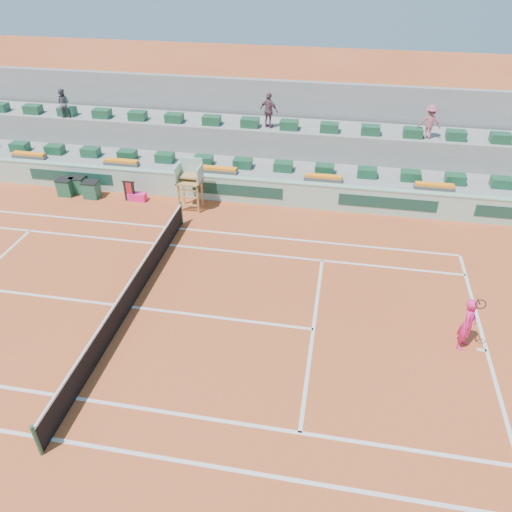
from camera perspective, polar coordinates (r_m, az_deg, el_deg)
The scene contains 20 objects.
ground at distance 18.17m, azimuth -14.04°, elevation -5.68°, with size 90.00×90.00×0.00m, color #A84520.
seating_tier_lower at distance 26.45m, azimuth -5.40°, elevation 9.95°, with size 36.00×4.00×1.20m, color gray.
seating_tier_upper at distance 27.61m, azimuth -4.61°, elevation 12.62°, with size 36.00×2.40×2.60m, color gray.
stadium_back_wall at distance 28.76m, azimuth -3.88°, elevation 15.44°, with size 36.00×0.40×4.40m, color gray.
player_bag at distance 25.00m, azimuth -13.43°, elevation 6.61°, with size 0.87×0.39×0.39m, color #F41F79.
spectator_left at distance 29.22m, azimuth -21.21°, elevation 16.00°, with size 0.73×0.57×1.51m, color #4F4F5C.
spectator_mid at distance 25.80m, azimuth 1.49°, elevation 16.28°, with size 1.02×0.42×1.74m, color #6B4755.
spectator_right at distance 25.75m, azimuth 19.27°, elevation 14.27°, with size 1.04×0.60×1.61m, color #9F4F5B.
court_lines at distance 18.17m, azimuth -14.04°, elevation -5.67°, with size 23.89×11.09×0.01m.
tennis_net at distance 17.85m, azimuth -14.27°, elevation -4.38°, with size 0.10×11.97×1.10m.
advertising_hoarding at distance 24.52m, azimuth -6.69°, elevation 7.94°, with size 36.00×0.34×1.26m.
umpire_chair at distance 23.28m, azimuth -7.57°, elevation 8.89°, with size 1.10×0.90×2.40m.
seat_row_lower at distance 25.34m, azimuth -6.03°, elevation 10.82°, with size 32.90×0.60×0.44m.
seat_row_upper at distance 26.55m, azimuth -5.09°, elevation 15.20°, with size 32.90×0.60×0.44m.
flower_planters at distance 25.12m, azimuth -9.86°, elevation 10.08°, with size 26.80×0.36×0.28m.
drink_cooler_a at distance 25.78m, azimuth -18.29°, elevation 7.23°, with size 0.74×0.64×0.84m.
drink_cooler_b at distance 26.49m, azimuth -19.64°, elevation 7.68°, with size 0.71×0.61×0.84m.
drink_cooler_c at distance 26.45m, azimuth -20.92°, elevation 7.37°, with size 0.74×0.64×0.84m.
towel_rack at distance 24.86m, azimuth -14.30°, elevation 7.39°, with size 0.64×0.11×1.03m.
tennis_player at distance 16.91m, azimuth 23.06°, elevation -7.15°, with size 0.68×0.96×2.28m.
Camera 1 is at (6.76, -12.54, 11.28)m, focal length 35.00 mm.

